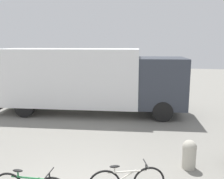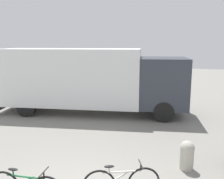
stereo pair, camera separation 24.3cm
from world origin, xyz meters
TOP-DOWN VIEW (x-y plane):
  - delivery_truck at (-1.80, 6.71)m, footprint 9.03×3.45m
  - bollard_near_bench at (2.58, 2.07)m, footprint 0.38×0.38m

SIDE VIEW (x-z plane):
  - bollard_near_bench at x=2.58m, z-range 0.03..0.82m
  - delivery_truck at x=-1.80m, z-range 0.16..3.21m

